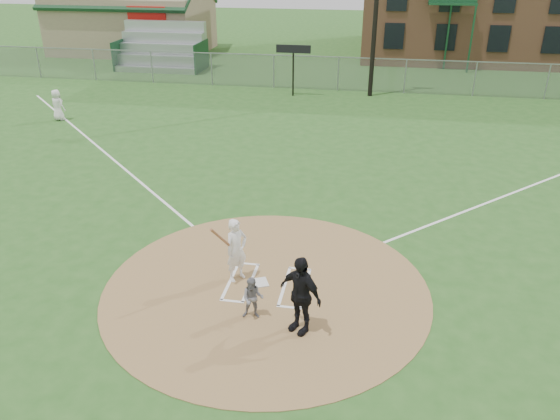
% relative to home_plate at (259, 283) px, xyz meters
% --- Properties ---
extents(ground, '(140.00, 140.00, 0.00)m').
position_rel_home_plate_xyz_m(ground, '(0.23, -0.16, -0.03)').
color(ground, '#26541C').
rests_on(ground, ground).
extents(dirt_circle, '(8.40, 8.40, 0.02)m').
position_rel_home_plate_xyz_m(dirt_circle, '(0.23, -0.16, -0.02)').
color(dirt_circle, '#9B7849').
rests_on(dirt_circle, ground).
extents(home_plate, '(0.59, 0.59, 0.03)m').
position_rel_home_plate_xyz_m(home_plate, '(0.00, 0.00, 0.00)').
color(home_plate, silver).
rests_on(home_plate, dirt_circle).
extents(foul_line_first, '(17.04, 17.04, 0.01)m').
position_rel_home_plate_xyz_m(foul_line_first, '(9.23, 8.84, -0.03)').
color(foul_line_first, white).
rests_on(foul_line_first, ground).
extents(foul_line_third, '(17.04, 17.04, 0.01)m').
position_rel_home_plate_xyz_m(foul_line_third, '(-8.77, 8.84, -0.03)').
color(foul_line_third, white).
rests_on(foul_line_third, ground).
extents(catcher, '(0.56, 0.46, 1.07)m').
position_rel_home_plate_xyz_m(catcher, '(0.17, -1.44, 0.52)').
color(catcher, slate).
rests_on(catcher, dirt_circle).
extents(umpire, '(1.21, 0.98, 1.92)m').
position_rel_home_plate_xyz_m(umpire, '(1.32, -1.70, 0.95)').
color(umpire, black).
rests_on(umpire, dirt_circle).
extents(ondeck_player, '(0.87, 0.69, 1.55)m').
position_rel_home_plate_xyz_m(ondeck_player, '(-13.20, 12.91, 0.74)').
color(ondeck_player, white).
rests_on(ondeck_player, ground).
extents(batters_boxes, '(2.08, 1.88, 0.01)m').
position_rel_home_plate_xyz_m(batters_boxes, '(0.23, -0.01, -0.01)').
color(batters_boxes, white).
rests_on(batters_boxes, dirt_circle).
extents(batter_at_plate, '(0.86, 1.04, 1.78)m').
position_rel_home_plate_xyz_m(batter_at_plate, '(-0.62, 0.12, 0.86)').
color(batter_at_plate, white).
rests_on(batter_at_plate, dirt_circle).
extents(outfield_fence, '(56.08, 0.08, 2.03)m').
position_rel_home_plate_xyz_m(outfield_fence, '(0.23, 21.84, 0.98)').
color(outfield_fence, slate).
rests_on(outfield_fence, ground).
extents(bleachers, '(6.08, 3.20, 3.20)m').
position_rel_home_plate_xyz_m(bleachers, '(-12.77, 26.04, 1.55)').
color(bleachers, '#B7BABF').
rests_on(bleachers, ground).
extents(clubhouse, '(12.20, 8.71, 6.23)m').
position_rel_home_plate_xyz_m(clubhouse, '(-17.77, 32.83, 2.35)').
color(clubhouse, tan).
rests_on(clubhouse, ground).
extents(scoreboard_sign, '(2.00, 0.10, 2.93)m').
position_rel_home_plate_xyz_m(scoreboard_sign, '(-2.27, 20.04, 2.35)').
color(scoreboard_sign, black).
rests_on(scoreboard_sign, ground).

